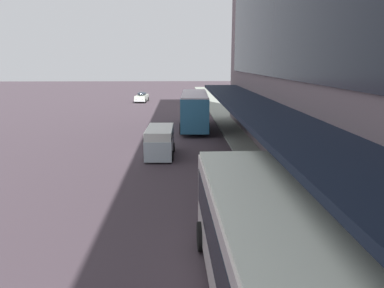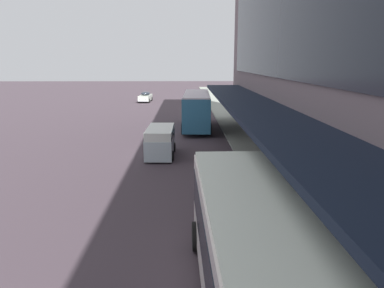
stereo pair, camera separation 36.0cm
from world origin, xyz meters
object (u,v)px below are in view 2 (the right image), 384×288
Objects in this scene: pedestrian_at_kerb at (329,228)px; transit_bus_kerbside_front at (197,108)px; sedan_oncoming_front at (145,97)px; sedan_lead_near at (195,98)px; vw_van at (160,140)px; transit_bus_kerbside_rear at (253,244)px.

transit_bus_kerbside_front is at bearing 97.87° from pedestrian_at_kerb.
sedan_lead_near is at bearing -11.18° from sedan_oncoming_front.
sedan_oncoming_front is 35.21m from vw_van.
sedan_lead_near is 2.64× the size of pedestrian_at_kerb.
pedestrian_at_kerb reaches higher than sedan_lead_near.
transit_bus_kerbside_rear is at bearing -81.12° from sedan_oncoming_front.
transit_bus_kerbside_rear reaches higher than sedan_lead_near.
vw_van is at bearing -104.71° from transit_bus_kerbside_front.
sedan_oncoming_front is at bearing 97.50° from vw_van.
transit_bus_kerbside_rear is at bearing -78.22° from vw_van.
pedestrian_at_kerb reaches higher than vw_van.
vw_van is at bearing 101.78° from transit_bus_kerbside_rear.
sedan_lead_near is 1.07× the size of vw_van.
sedan_lead_near is at bearing 93.59° from pedestrian_at_kerb.
pedestrian_at_kerb reaches higher than sedan_oncoming_front.
sedan_lead_near is 0.97× the size of sedan_oncoming_front.
transit_bus_kerbside_rear is at bearing -142.17° from pedestrian_at_kerb.
transit_bus_kerbside_rear is 4.99× the size of pedestrian_at_kerb.
transit_bus_kerbside_front is 11.04m from vw_van.
transit_bus_kerbside_rear is 49.67m from sedan_lead_near.
sedan_lead_near is at bearing 90.18° from transit_bus_kerbside_rear.
vw_van is at bearing 113.78° from pedestrian_at_kerb.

